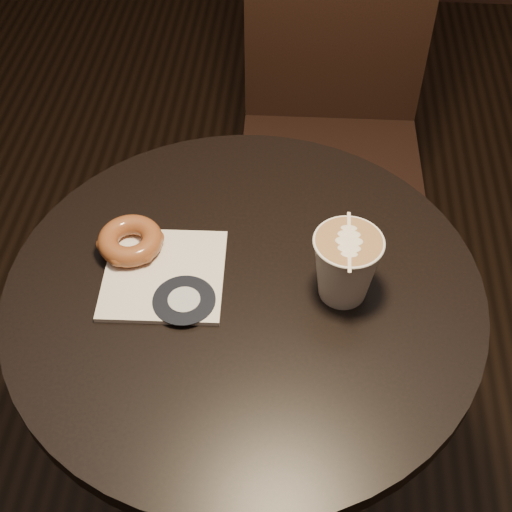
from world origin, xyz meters
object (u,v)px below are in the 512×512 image
Objects in this scene: chair at (333,103)px; pastry_bag at (164,275)px; latte_cup at (345,267)px; cafe_table at (246,363)px; doughnut at (130,241)px.

pastry_bag is (-0.26, -0.68, 0.17)m from chair.
pastry_bag is at bearing 178.12° from latte_cup.
cafe_table is at bearing -102.66° from chair.
latte_cup is at bearing 0.81° from cafe_table.
pastry_bag is at bearing 174.93° from cafe_table.
cafe_table is at bearing -179.19° from latte_cup.
chair reaches higher than pastry_bag.
pastry_bag reaches higher than cafe_table.
latte_cup is (0.32, -0.05, 0.03)m from doughnut.
chair is 5.93× the size of pastry_bag.
latte_cup is (0.26, -0.01, 0.05)m from pastry_bag.
doughnut is (-0.06, 0.05, 0.02)m from pastry_bag.
latte_cup is at bearing -4.13° from pastry_bag.
latte_cup reaches higher than pastry_bag.
chair is at bearing 63.60° from doughnut.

